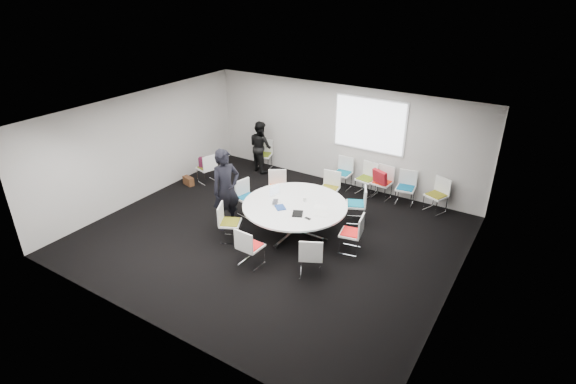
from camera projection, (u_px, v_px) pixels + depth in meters
The scene contains 31 objects.
room_shell at pixel (274, 181), 9.66m from camera, with size 8.08×7.08×2.88m.
conference_table at pixel (295, 211), 10.22m from camera, with size 2.38×2.38×0.73m.
projection_screen at pixel (369, 125), 11.77m from camera, with size 1.90×0.03×1.35m, color white.
chair_ring_a at pixel (351, 240), 9.63m from camera, with size 0.53×0.54×0.88m.
chair_ring_b at pixel (356, 211), 10.83m from camera, with size 0.60×0.61×0.88m.
chair_ring_c at pixel (329, 195), 11.60m from camera, with size 0.51×0.50×0.88m.
chair_ring_d at pixel (278, 194), 11.65m from camera, with size 0.63×0.63×0.88m.
chair_ring_e at pixel (248, 204), 11.13m from camera, with size 0.53×0.54×0.88m.
chair_ring_f at pixel (230, 229), 10.03m from camera, with size 0.61×0.61×0.88m.
chair_ring_g at pixel (250, 254), 9.17m from camera, with size 0.48×0.47×0.88m.
chair_ring_h at pixel (311, 263), 8.88m from camera, with size 0.61×0.61×0.88m.
chair_back_a at pixel (342, 179), 12.49m from camera, with size 0.47×0.45×0.88m.
chair_back_b at pixel (366, 185), 12.15m from camera, with size 0.53×0.52×0.88m.
chair_back_c at pixel (382, 188), 11.94m from camera, with size 0.50×0.49×0.88m.
chair_back_d at pixel (405, 194), 11.63m from camera, with size 0.51×0.50×0.88m.
chair_back_e at pixel (436, 202), 11.26m from camera, with size 0.60×0.59×0.88m.
chair_spare_left at pixel (207, 174), 12.83m from camera, with size 0.56×0.57×0.88m.
chair_person_back at pixel (264, 160), 13.76m from camera, with size 0.58×0.57×0.88m.
person_main at pixel (226, 190), 10.27m from camera, with size 0.71×0.46×1.94m, color black.
person_back at pixel (260, 146), 13.42m from camera, with size 0.75×0.58×1.54m, color black.
laptop at pixel (277, 202), 10.21m from camera, with size 0.29×0.19×0.02m, color #333338.
laptop_lid at pixel (275, 190), 10.51m from camera, with size 0.30×0.02×0.22m, color silver.
notebook_black at pixel (298, 214), 9.72m from camera, with size 0.22×0.30×0.02m, color black.
tablet_folio at pixel (280, 207), 9.98m from camera, with size 0.26×0.20×0.03m, color navy.
papers_right at pixel (320, 207), 10.01m from camera, with size 0.30×0.21×0.00m, color white.
papers_front at pixel (322, 214), 9.73m from camera, with size 0.30×0.21×0.00m, color white.
cup at pixel (305, 199), 10.26m from camera, with size 0.08×0.08×0.09m, color white.
phone at pixel (308, 218), 9.55m from camera, with size 0.14×0.07×0.01m, color black.
maroon_bag at pixel (206, 162), 12.69m from camera, with size 0.40×0.14×0.28m, color #561630.
brown_bag at pixel (188, 181), 12.75m from camera, with size 0.36×0.16×0.24m, color #492B17.
red_jacket at pixel (380, 177), 11.58m from camera, with size 0.44×0.10×0.35m, color maroon.
Camera 1 is at (5.02, -7.29, 5.42)m, focal length 28.00 mm.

